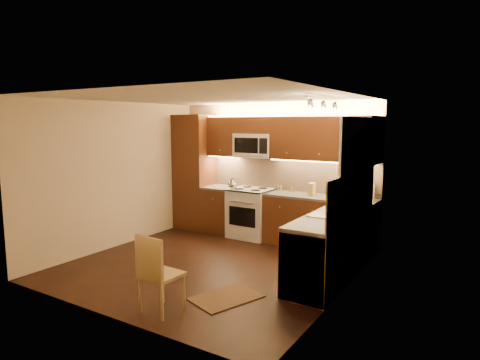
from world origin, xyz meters
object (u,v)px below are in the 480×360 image
Objects in this scene: soap_bottle at (353,205)px; kettle at (233,183)px; dining_chair at (162,273)px; stove at (251,213)px; toaster_oven at (361,191)px; knife_block at (312,189)px; microwave at (255,146)px; sink at (335,208)px.

kettle is at bearing 175.01° from soap_bottle.
dining_chair is at bearing -72.23° from kettle.
toaster_oven reaches higher than stove.
stove is at bearing -178.77° from knife_block.
kettle is 0.50× the size of toaster_oven.
microwave is at bearing 174.62° from knife_block.
knife_block reaches higher than sink.
stove is 2.08m from toaster_oven.
microwave is 3.90× the size of soap_bottle.
microwave is 2.54m from soap_bottle.
knife_block is 1.09× the size of soap_bottle.
soap_bottle is at bearing -16.43° from kettle.
microwave reaches higher than dining_chair.
knife_block is (-0.82, -0.10, -0.02)m from toaster_oven.
microwave is at bearing 51.69° from kettle.
dining_chair is at bearing -120.78° from sink.
microwave reaches higher than knife_block.
microwave is 2.11m from toaster_oven.
toaster_oven is at bearing 4.91° from stove.
knife_block is 0.23× the size of dining_chair.
dining_chair is (-1.26, -3.43, -0.57)m from toaster_oven.
soap_bottle is (2.19, -1.06, -0.72)m from microwave.
sink is at bearing -122.34° from soap_bottle.
knife_block reaches higher than stove.
microwave reaches higher than stove.
microwave is 0.82m from kettle.
kettle reaches higher than dining_chair.
sink is 0.94× the size of dining_chair.
toaster_oven is 3.70m from dining_chair.
microwave is 3.69m from dining_chair.
dining_chair is (0.73, -3.26, -0.00)m from stove.
kettle is (-0.27, -0.35, -0.69)m from microwave.
microwave is 2.48m from sink.
sink reaches higher than dining_chair.
knife_block is at bearing 124.72° from sink.
toaster_oven is at bearing 111.33° from soap_bottle.
kettle is 1.00× the size of knife_block.
soap_bottle reaches higher than sink.
sink is 4.06× the size of knife_block.
kettle is 2.56m from soap_bottle.
soap_bottle is (0.20, -1.09, -0.03)m from toaster_oven.
stove is 1.21× the size of microwave.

